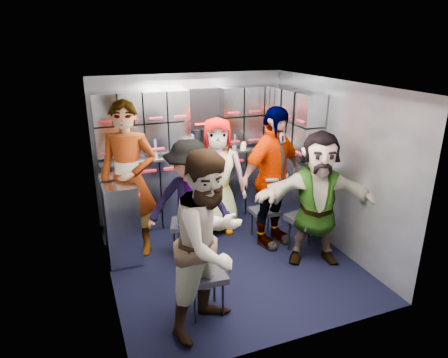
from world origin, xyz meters
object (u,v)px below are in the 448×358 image
object	(u,v)px
attendant_arc_c	(217,176)
attendant_standing	(129,180)
jump_seat_mid_left	(187,226)
attendant_arc_b	(190,204)
jump_seat_near_left	(205,277)
attendant_arc_a	(210,243)
jump_seat_mid_right	(264,213)
jump_seat_center	(213,197)
jump_seat_near_right	(307,220)
attendant_arc_d	(272,178)
attendant_arc_e	(317,199)

from	to	relation	value
attendant_arc_c	attendant_standing	bearing A→B (deg)	-154.91
jump_seat_mid_left	attendant_arc_b	size ratio (longest dim) A/B	0.30
jump_seat_near_left	attendant_arc_a	bearing A→B (deg)	-90.00
jump_seat_near_left	jump_seat_mid_right	distance (m)	1.74
jump_seat_center	attendant_standing	bearing A→B (deg)	-162.67
attendant_standing	attendant_arc_c	distance (m)	1.22
jump_seat_near_right	attendant_arc_d	xyz separation A→B (m)	(-0.30, 0.39, 0.46)
attendant_standing	attendant_arc_a	distance (m)	1.70
attendant_arc_b	attendant_arc_a	bearing A→B (deg)	-81.18
attendant_arc_d	attendant_arc_c	bearing A→B (deg)	108.83
attendant_arc_e	attendant_arc_b	bearing A→B (deg)	-178.35
attendant_arc_b	jump_seat_near_right	bearing A→B (deg)	3.34
jump_seat_center	attendant_arc_b	bearing A→B (deg)	-124.23
jump_seat_mid_right	jump_seat_near_right	size ratio (longest dim) A/B	0.80
jump_seat_center	jump_seat_near_right	world-z (taller)	jump_seat_near_right
jump_seat_mid_left	attendant_arc_a	xyz separation A→B (m)	(-0.15, -1.32, 0.47)
jump_seat_mid_left	attendant_arc_d	world-z (taller)	attendant_arc_d
attendant_standing	jump_seat_near_right	bearing A→B (deg)	2.57
jump_seat_near_left	jump_seat_near_right	distance (m)	1.67
jump_seat_near_left	jump_seat_center	xyz separation A→B (m)	(0.74, 1.83, 0.02)
attendant_arc_c	attendant_arc_d	xyz separation A→B (m)	(0.51, -0.62, 0.11)
jump_seat_mid_right	attendant_arc_b	xyz separation A→B (m)	(-1.09, -0.25, 0.40)
jump_seat_near_left	attendant_arc_b	distance (m)	1.04
attendant_arc_c	attendant_arc_d	distance (m)	0.80
jump_seat_center	attendant_standing	world-z (taller)	attendant_standing
attendant_standing	attendant_arc_a	xyz separation A→B (m)	(0.46, -1.63, -0.10)
jump_seat_near_right	attendant_arc_a	size ratio (longest dim) A/B	0.29
jump_seat_mid_right	attendant_arc_b	world-z (taller)	attendant_arc_b
jump_seat_near_left	attendant_arc_b	size ratio (longest dim) A/B	0.30
attendant_arc_c	jump_seat_near_right	bearing A→B (deg)	-35.49
jump_seat_near_right	attendant_arc_b	size ratio (longest dim) A/B	0.33
attendant_arc_b	attendant_arc_d	bearing A→B (deg)	19.92
jump_seat_center	jump_seat_near_right	distance (m)	1.43
jump_seat_mid_right	jump_seat_near_right	distance (m)	0.65
jump_seat_mid_right	attendant_arc_b	size ratio (longest dim) A/B	0.27
attendant_arc_b	attendant_arc_c	distance (m)	0.90
attendant_arc_a	attendant_arc_c	world-z (taller)	attendant_arc_a
jump_seat_near_left	jump_seat_center	size ratio (longest dim) A/B	0.94
attendant_arc_a	jump_seat_mid_left	bearing A→B (deg)	51.40
jump_seat_mid_left	attendant_arc_c	world-z (taller)	attendant_arc_c
jump_seat_mid_left	jump_seat_center	xyz separation A→B (m)	(0.59, 0.68, 0.04)
attendant_arc_b	attendant_arc_e	distance (m)	1.48
jump_seat_near_right	jump_seat_mid_left	bearing A→B (deg)	160.22
attendant_arc_a	jump_seat_near_left	bearing A→B (deg)	57.87
jump_seat_mid_left	attendant_arc_e	xyz separation A→B (m)	(1.39, -0.68, 0.41)
attendant_arc_c	attendant_arc_d	bearing A→B (deg)	-34.69
jump_seat_center	attendant_arc_b	distance (m)	1.10
attendant_standing	attendant_arc_a	bearing A→B (deg)	-49.67
jump_seat_mid_left	jump_seat_center	distance (m)	0.90
jump_seat_near_right	attendant_arc_c	distance (m)	1.33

